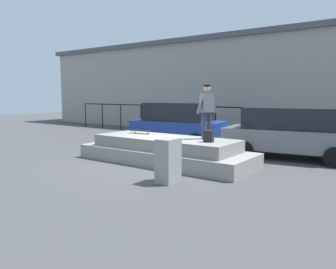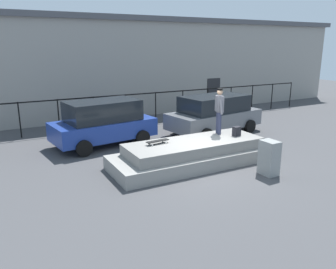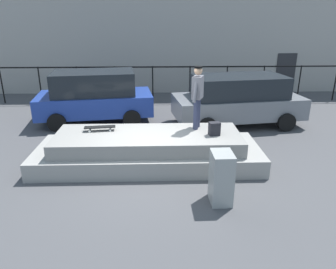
{
  "view_description": "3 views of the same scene",
  "coord_description": "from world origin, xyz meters",
  "px_view_note": "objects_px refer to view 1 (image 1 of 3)",
  "views": [
    {
      "loc": [
        6.51,
        -8.4,
        2.27
      ],
      "look_at": [
        -0.64,
        1.39,
        0.8
      ],
      "focal_mm": 35.6,
      "sensor_mm": 36.0,
      "label": 1
    },
    {
      "loc": [
        -6.25,
        -9.19,
        4.13
      ],
      "look_at": [
        -0.38,
        1.76,
        0.81
      ],
      "focal_mm": 36.01,
      "sensor_mm": 36.0,
      "label": 2
    },
    {
      "loc": [
        0.22,
        -7.65,
        3.81
      ],
      "look_at": [
        0.51,
        1.27,
        0.5
      ],
      "focal_mm": 34.39,
      "sensor_mm": 36.0,
      "label": 3
    }
  ],
  "objects_px": {
    "backpack": "(209,136)",
    "car_blue_hatchback_near": "(178,122)",
    "skateboarder": "(207,108)",
    "utility_box": "(168,161)",
    "skateboard": "(140,131)",
    "car_grey_hatchback_mid": "(292,132)"
  },
  "relations": [
    {
      "from": "backpack",
      "to": "car_grey_hatchback_mid",
      "type": "distance_m",
      "value": 3.71
    },
    {
      "from": "utility_box",
      "to": "skateboarder",
      "type": "bearing_deg",
      "value": 94.75
    },
    {
      "from": "skateboarder",
      "to": "car_grey_hatchback_mid",
      "type": "relative_size",
      "value": 0.36
    },
    {
      "from": "car_blue_hatchback_near",
      "to": "car_grey_hatchback_mid",
      "type": "xyz_separation_m",
      "value": [
        5.27,
        -0.59,
        -0.03
      ]
    },
    {
      "from": "car_blue_hatchback_near",
      "to": "utility_box",
      "type": "relative_size",
      "value": 3.86
    },
    {
      "from": "skateboarder",
      "to": "utility_box",
      "type": "height_order",
      "value": "skateboarder"
    },
    {
      "from": "skateboard",
      "to": "utility_box",
      "type": "xyz_separation_m",
      "value": [
        2.92,
        -2.28,
        -0.38
      ]
    },
    {
      "from": "backpack",
      "to": "car_blue_hatchback_near",
      "type": "relative_size",
      "value": 0.08
    },
    {
      "from": "skateboarder",
      "to": "utility_box",
      "type": "distance_m",
      "value": 2.75
    },
    {
      "from": "skateboard",
      "to": "backpack",
      "type": "distance_m",
      "value": 3.09
    },
    {
      "from": "backpack",
      "to": "car_grey_hatchback_mid",
      "type": "bearing_deg",
      "value": 57.62
    },
    {
      "from": "backpack",
      "to": "skateboarder",
      "type": "bearing_deg",
      "value": 115.11
    },
    {
      "from": "skateboarder",
      "to": "car_grey_hatchback_mid",
      "type": "bearing_deg",
      "value": 56.99
    },
    {
      "from": "backpack",
      "to": "utility_box",
      "type": "xyz_separation_m",
      "value": [
        -0.14,
        -1.85,
        -0.46
      ]
    },
    {
      "from": "backpack",
      "to": "utility_box",
      "type": "distance_m",
      "value": 1.91
    },
    {
      "from": "skateboard",
      "to": "car_grey_hatchback_mid",
      "type": "distance_m",
      "value": 5.4
    },
    {
      "from": "skateboard",
      "to": "skateboarder",
      "type": "bearing_deg",
      "value": 3.14
    },
    {
      "from": "backpack",
      "to": "skateboard",
      "type": "bearing_deg",
      "value": 162.42
    },
    {
      "from": "car_grey_hatchback_mid",
      "to": "utility_box",
      "type": "relative_size",
      "value": 4.21
    },
    {
      "from": "skateboarder",
      "to": "backpack",
      "type": "distance_m",
      "value": 1.08
    },
    {
      "from": "skateboarder",
      "to": "car_blue_hatchback_near",
      "type": "bearing_deg",
      "value": 135.06
    },
    {
      "from": "skateboard",
      "to": "car_grey_hatchback_mid",
      "type": "height_order",
      "value": "car_grey_hatchback_mid"
    }
  ]
}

